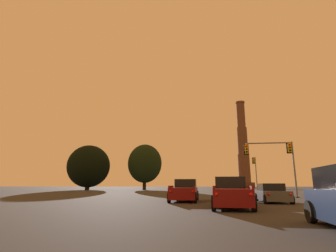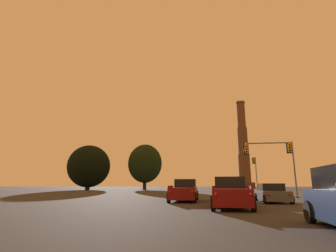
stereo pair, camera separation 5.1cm
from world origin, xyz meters
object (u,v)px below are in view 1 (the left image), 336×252
Objects in this scene: pickup_truck_left_lane_front at (185,191)px; traffic_light_far_right at (255,169)px; pickup_truck_center_lane_second at (231,194)px; traffic_light_overhead_right at (276,155)px; suv_center_lane_front at (229,190)px; smokestack at (243,153)px; sedan_right_lane_front at (272,193)px.

traffic_light_far_right reaches higher than pickup_truck_left_lane_front.
pickup_truck_center_lane_second is 0.92× the size of traffic_light_overhead_right.
suv_center_lane_front is 0.82× the size of traffic_light_overhead_right.
traffic_light_far_right is 66.75m from smokestack.
suv_center_lane_front is 3.43m from sedan_right_lane_front.
pickup_truck_left_lane_front is 0.82× the size of traffic_light_far_right.
traffic_light_far_right reaches higher than sedan_right_lane_front.
pickup_truck_left_lane_front is (-3.66, -0.53, -0.09)m from suv_center_lane_front.
pickup_truck_center_lane_second reaches higher than sedan_right_lane_front.
sedan_right_lane_front is at bearing -97.98° from traffic_light_far_right.
traffic_light_far_right is at bearing 73.12° from suv_center_lane_front.
pickup_truck_left_lane_front is at bearing 121.08° from pickup_truck_center_lane_second.
suv_center_lane_front is 0.90× the size of pickup_truck_left_lane_front.
traffic_light_far_right is (1.67, 23.20, -0.23)m from traffic_light_overhead_right.
smokestack is at bearing 78.56° from suv_center_lane_front.
traffic_light_overhead_right reaches higher than pickup_truck_left_lane_front.
pickup_truck_center_lane_second is 38.25m from traffic_light_far_right.
traffic_light_overhead_right reaches higher than pickup_truck_center_lane_second.
smokestack is at bearing 84.58° from pickup_truck_center_lane_second.
pickup_truck_left_lane_front is at bearing -174.60° from suv_center_lane_front.
traffic_light_far_right is at bearing 69.78° from pickup_truck_left_lane_front.
suv_center_lane_front is 1.06× the size of sedan_right_lane_front.
smokestack is at bearing 84.49° from traffic_light_overhead_right.
pickup_truck_center_lane_second is at bearing -114.33° from traffic_light_overhead_right.
smokestack is at bearing 84.01° from traffic_light_far_right.
smokestack is (14.89, 102.73, 14.47)m from pickup_truck_center_lane_second.
sedan_right_lane_front is 99.07m from smokestack.
smokestack reaches higher than pickup_truck_center_lane_second.
suv_center_lane_front is 6.66m from pickup_truck_center_lane_second.
traffic_light_far_right is (8.02, 37.23, 3.59)m from pickup_truck_center_lane_second.
traffic_light_far_right is at bearing 80.68° from pickup_truck_center_lane_second.
sedan_right_lane_front is at bearing -107.89° from traffic_light_overhead_right.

